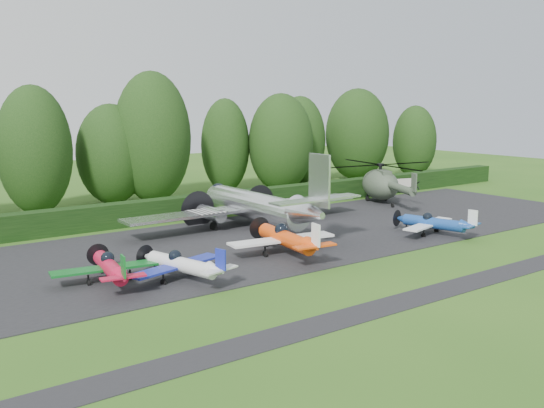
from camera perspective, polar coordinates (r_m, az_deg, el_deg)
ground at (r=37.13m, az=5.65°, el=-6.62°), size 160.00×160.00×0.00m
apron at (r=44.84m, az=-2.87°, el=-3.72°), size 70.00×18.00×0.01m
taxiway_verge at (r=33.11m, az=12.63°, el=-8.86°), size 70.00×2.00×0.00m
hedgerow at (r=54.19m, az=-9.24°, el=-1.48°), size 90.00×1.60×2.00m
transport_plane at (r=49.40m, az=-1.47°, el=-0.15°), size 21.75×16.67×6.97m
light_plane_red at (r=36.00m, az=-15.01°, el=-5.74°), size 6.43×6.76×2.47m
light_plane_white at (r=35.74m, az=-8.52°, el=-5.63°), size 6.40×6.73×2.46m
light_plane_orange at (r=40.97m, az=1.29°, el=-3.24°), size 7.67×8.07×2.95m
light_plane_blue at (r=48.81m, az=14.96°, el=-1.72°), size 6.29×6.62×2.42m
helicopter at (r=63.21m, az=10.20°, el=2.08°), size 12.50×14.63×4.02m
sign_board at (r=69.65m, az=12.37°, el=1.89°), size 3.11×0.12×1.75m
tree_1 at (r=63.14m, az=-11.19°, el=6.15°), size 7.80×7.80×13.37m
tree_2 at (r=59.34m, az=-21.45°, el=4.71°), size 6.70×6.70×11.85m
tree_3 at (r=80.79m, az=8.02°, el=6.50°), size 8.31×8.31×11.98m
tree_4 at (r=69.28m, az=-4.42°, el=5.49°), size 5.51×5.51×10.67m
tree_6 at (r=75.86m, az=2.64°, el=5.99°), size 6.37×6.37×10.97m
tree_7 at (r=63.16m, az=-14.88°, el=4.54°), size 6.96×6.96×10.12m
tree_9 at (r=69.48m, az=0.84°, el=5.77°), size 7.42×7.42×11.24m
tree_10 at (r=85.52m, az=13.27°, el=5.76°), size 5.92×5.92×9.75m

